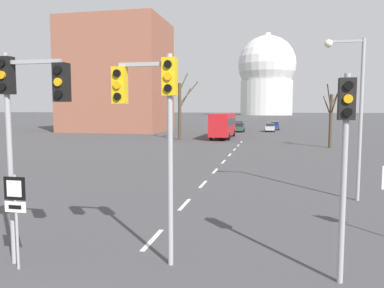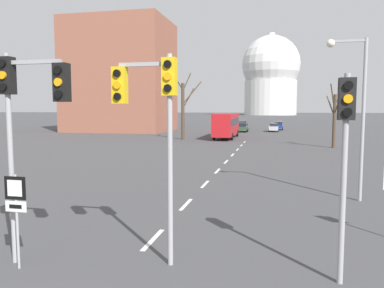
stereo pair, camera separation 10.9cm
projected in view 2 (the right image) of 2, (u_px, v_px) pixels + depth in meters
The scene contains 24 objects.
lane_stripe_1 at pixel (153, 239), 11.90m from camera, with size 0.16×2.00×0.01m, color silver.
lane_stripe_2 at pixel (186, 204), 16.28m from camera, with size 0.16×2.00×0.01m, color silver.
lane_stripe_3 at pixel (205, 184), 20.65m from camera, with size 0.16×2.00×0.01m, color silver.
lane_stripe_4 at pixel (217, 171), 25.02m from camera, with size 0.16×2.00×0.01m, color silver.
lane_stripe_5 at pixel (226, 162), 29.39m from camera, with size 0.16×2.00×0.01m, color silver.
lane_stripe_6 at pixel (233, 155), 33.77m from camera, with size 0.16×2.00×0.01m, color silver.
lane_stripe_7 at pixel (237, 150), 38.14m from camera, with size 0.16×2.00×0.01m, color silver.
lane_stripe_8 at pixel (241, 145), 42.51m from camera, with size 0.16×2.00×0.01m, color silver.
lane_stripe_9 at pixel (245, 142), 46.88m from camera, with size 0.16×2.00×0.01m, color silver.
traffic_signal_near_left at pixel (26, 106), 9.65m from camera, with size 1.93×0.34×5.59m.
traffic_signal_centre_tall at pixel (153, 107), 9.71m from camera, with size 1.73×0.34×5.55m.
traffic_signal_near_right at pixel (345, 139), 8.61m from camera, with size 0.36×0.34×4.96m.
route_sign_post at pixel (16, 205), 9.60m from camera, with size 0.60×0.08×2.48m.
street_lamp_right at pixel (356, 102), 16.57m from camera, with size 1.73×0.36×7.23m.
sedan_near_left at pixel (278, 126), 73.75m from camera, with size 1.80×4.07×1.67m.
sedan_near_right at pixel (242, 127), 67.19m from camera, with size 1.89×4.31×1.64m.
sedan_mid_centre at pixel (243, 125), 76.63m from camera, with size 1.84×4.44×1.63m.
sedan_far_left at pixel (227, 129), 61.32m from camera, with size 1.74×4.07×1.53m.
sedan_far_right at pixel (274, 127), 67.82m from camera, with size 1.72×3.85×1.56m.
city_bus at pixel (226, 124), 52.69m from camera, with size 2.66×10.80×3.48m.
bare_tree_left_near at pixel (183, 107), 50.34m from camera, with size 3.89×3.37×9.70m.
bare_tree_right_near at pixel (335, 117), 39.57m from camera, with size 2.01×3.33×6.85m.
capitol_dome at pixel (271, 75), 246.70m from camera, with size 37.87×37.87×53.49m.
apartment_block_left at pixel (121, 77), 69.18m from camera, with size 18.00×14.00×20.13m, color #935642.
Camera 2 is at (3.74, -3.93, 4.15)m, focal length 35.00 mm.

